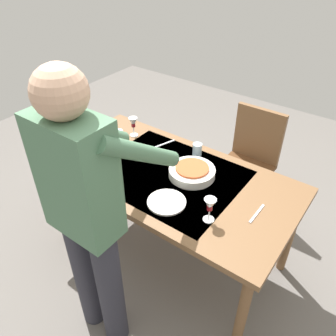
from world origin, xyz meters
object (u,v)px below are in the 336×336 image
Objects in this scene: wine_glass_left at (133,123)px; water_cup_near_left at (119,137)px; chair_near at (250,157)px; person_server at (87,212)px; water_cup_near_right at (114,173)px; wine_glass_right at (210,206)px; dinner_plate_near at (167,202)px; dining_table at (168,183)px; serving_bowl_pasta at (192,172)px; wine_bottle at (71,136)px; water_cup_far_left at (197,150)px.

water_cup_near_left is at bearing 85.37° from wine_glass_left.
person_server is (0.20, 1.52, 0.43)m from chair_near.
wine_glass_right is at bearing -177.02° from water_cup_near_right.
chair_near is 1.07m from dinner_plate_near.
dining_table is 5.59× the size of serving_bowl_pasta.
wine_bottle is (0.73, 0.17, 0.18)m from dining_table.
serving_bowl_pasta is (0.10, 0.74, 0.25)m from chair_near.
dining_table is at bearing -25.45° from wine_glass_right.
wine_glass_right is (-0.43, 0.20, 0.18)m from dining_table.
water_cup_far_left is (0.20, 0.52, 0.26)m from chair_near.
chair_near is at bearing -134.39° from wine_bottle.
wine_glass_right is 1.39× the size of water_cup_near_left.
water_cup_far_left is 0.30× the size of serving_bowl_pasta.
wine_bottle is at bearing -1.91° from wine_glass_right.
dinner_plate_near is (-0.12, -0.47, -0.21)m from person_server.
person_server is 1.09m from wine_glass_left.
chair_near is 1.09m from wine_glass_right.
dining_table is 0.59m from wine_glass_left.
wine_glass_left is 0.66× the size of dinner_plate_near.
person_server is 0.57m from water_cup_near_right.
wine_bottle is 0.90m from water_cup_far_left.
chair_near is 0.54× the size of person_server.
dinner_plate_near is at bearing 154.59° from water_cup_near_left.
dining_table is 0.86m from chair_near.
wine_bottle is 0.90m from dinner_plate_near.
dinner_plate_near is (-0.02, 0.31, -0.03)m from serving_bowl_pasta.
water_cup_near_left is at bearing -25.41° from dinner_plate_near.
water_cup_near_left is at bearing -1.19° from serving_bowl_pasta.
wine_glass_left is at bearing -60.08° from person_server.
serving_bowl_pasta is (0.30, -0.28, -0.07)m from wine_glass_right.
serving_bowl_pasta is at bearing -43.82° from wine_glass_right.
person_server is at bearing 75.44° from dinner_plate_near.
chair_near reaches higher than dinner_plate_near.
person_server is (-0.04, 0.70, 0.29)m from dining_table.
dinner_plate_near is at bearing 86.00° from chair_near.
wine_glass_left is 0.82m from dinner_plate_near.
water_cup_near_left reaches higher than dining_table.
wine_bottle is at bearing 61.07° from wine_glass_left.
wine_glass_left is at bearing -118.93° from wine_bottle.
water_cup_near_right is at bearing 118.20° from wine_glass_left.
water_cup_near_right is at bearing 62.81° from water_cup_far_left.
wine_glass_left is at bearing 37.96° from chair_near.
wine_glass_right is (-0.93, 0.45, 0.00)m from wine_glass_left.
wine_bottle is (0.96, 0.98, 0.33)m from chair_near.
water_cup_near_left is 1.13× the size of water_cup_near_right.
wine_glass_right is 1.67× the size of water_cup_far_left.
dinner_plate_near is (0.07, 1.05, 0.22)m from chair_near.
water_cup_near_left is at bearing -17.40° from wine_glass_right.
water_cup_near_left is at bearing -10.14° from dining_table.
dining_table is 0.76m from person_server.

